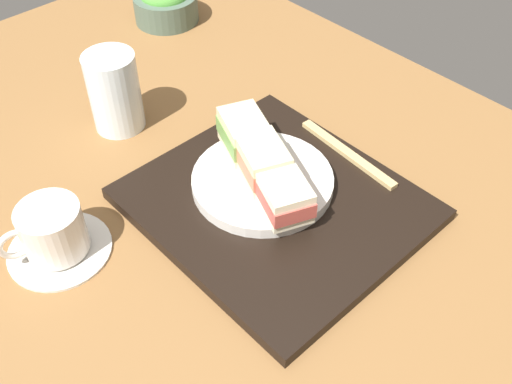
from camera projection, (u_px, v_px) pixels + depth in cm
name	position (u px, v px, depth cm)	size (l,w,h in cm)	color
ground_plane	(222.00, 218.00, 83.52)	(140.00, 100.00, 3.00)	brown
serving_tray	(276.00, 204.00, 82.17)	(36.18, 32.59, 1.79)	black
sandwich_plate	(263.00, 181.00, 82.89)	(19.68, 19.68, 1.68)	silver
sandwich_near	(283.00, 195.00, 76.40)	(9.80, 8.39, 4.74)	#EFE5C1
sandwich_middle	(263.00, 162.00, 80.40)	(9.49, 8.25, 5.40)	beige
sandwich_far	(244.00, 134.00, 84.60)	(9.59, 8.41, 5.47)	beige
salad_bowl	(166.00, 3.00, 117.35)	(12.58, 12.58, 7.86)	#4C6051
chopsticks_pair	(347.00, 153.00, 87.78)	(18.40, 2.82, 0.70)	tan
coffee_cup	(53.00, 234.00, 74.94)	(13.34, 13.54, 7.60)	silver
drinking_glass	(114.00, 92.00, 91.57)	(7.94, 7.94, 12.63)	silver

